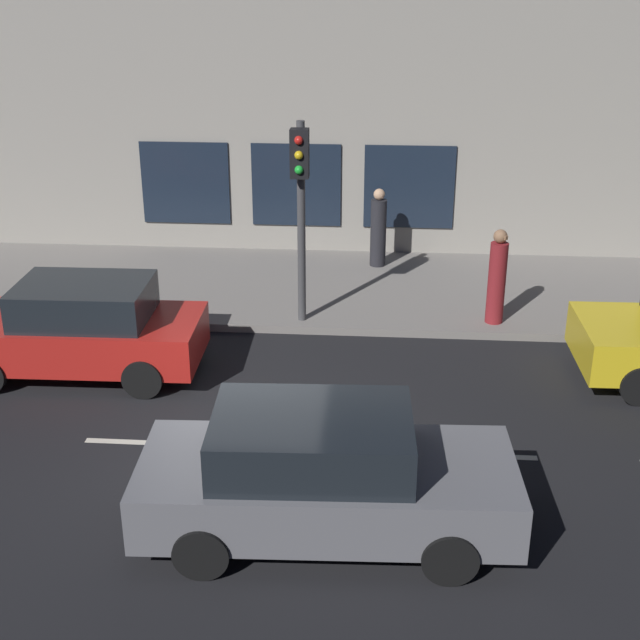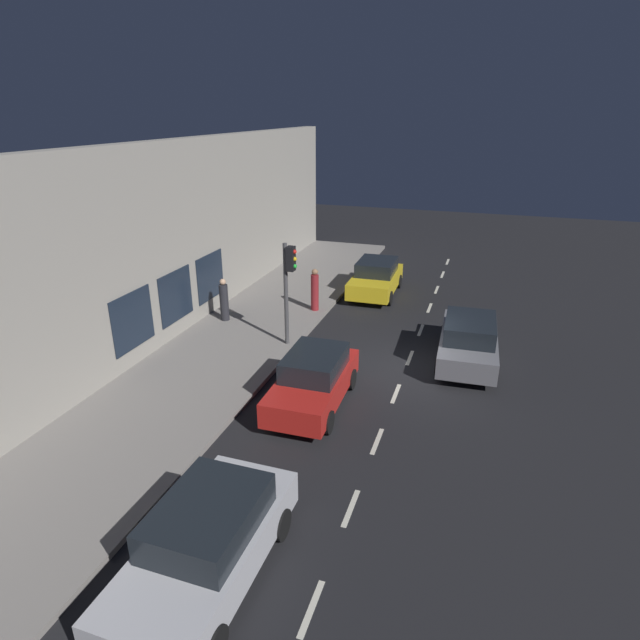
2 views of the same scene
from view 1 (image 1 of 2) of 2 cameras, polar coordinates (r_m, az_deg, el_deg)
name	(u,v)px [view 1 (image 1 of 2)]	position (r m, az deg, el deg)	size (l,w,h in m)	color
ground_plane	(237,446)	(12.53, -5.43, -8.23)	(60.00, 60.00, 0.00)	black
sidewalk	(286,287)	(18.09, -2.22, 2.18)	(4.50, 32.00, 0.15)	gray
building_facade	(297,99)	(19.69, -1.53, 14.24)	(0.65, 32.00, 7.04)	gray
lane_centre_line	(307,449)	(12.41, -0.82, -8.43)	(0.12, 27.20, 0.01)	beige
traffic_light	(300,190)	(15.36, -1.29, 8.52)	(0.49, 0.32, 3.68)	#424244
parked_car_0	(80,329)	(14.78, -15.45, -0.55)	(1.88, 4.07, 1.58)	red
parked_car_2	(323,475)	(10.39, 0.21, -10.13)	(2.07, 4.50, 1.58)	slate
pedestrian_0	(378,230)	(18.94, 3.84, 5.90)	(0.48, 0.48, 1.71)	#232328
pedestrian_1	(497,279)	(16.17, 11.50, 2.65)	(0.46, 0.46, 1.78)	maroon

